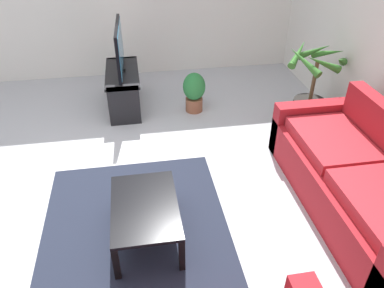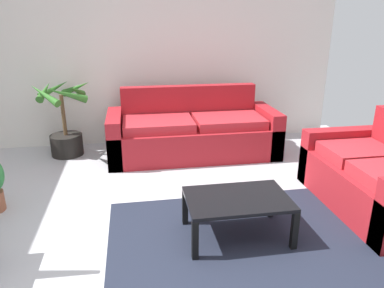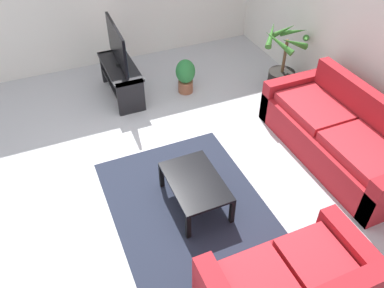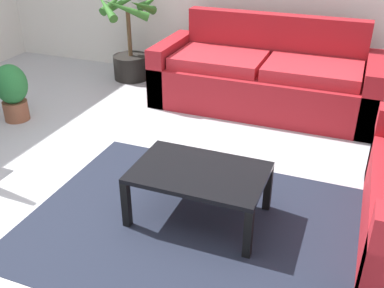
{
  "view_description": "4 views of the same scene",
  "coord_description": "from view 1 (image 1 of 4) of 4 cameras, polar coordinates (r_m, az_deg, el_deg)",
  "views": [
    {
      "loc": [
        3.14,
        0.26,
        2.58
      ],
      "look_at": [
        0.19,
        0.75,
        0.56
      ],
      "focal_mm": 34.89,
      "sensor_mm": 36.0,
      "label": 1
    },
    {
      "loc": [
        -0.07,
        -2.38,
        1.8
      ],
      "look_at": [
        0.45,
        0.73,
        0.7
      ],
      "focal_mm": 33.88,
      "sensor_mm": 36.0,
      "label": 2
    },
    {
      "loc": [
        3.52,
        -0.99,
        3.5
      ],
      "look_at": [
        0.44,
        0.34,
        0.62
      ],
      "focal_mm": 36.51,
      "sensor_mm": 36.0,
      "label": 3
    },
    {
      "loc": [
        1.61,
        -2.07,
        1.89
      ],
      "look_at": [
        0.66,
        0.38,
        0.48
      ],
      "focal_mm": 41.66,
      "sensor_mm": 36.0,
      "label": 4
    }
  ],
  "objects": [
    {
      "name": "tv",
      "position": [
        5.22,
        -11.03,
        14.25
      ],
      "size": [
        1.07,
        0.1,
        0.64
      ],
      "color": "black",
      "rests_on": "tv_stand"
    },
    {
      "name": "area_rug",
      "position": [
        3.51,
        -8.51,
        -13.76
      ],
      "size": [
        2.2,
        1.7,
        0.01
      ],
      "primitive_type": "cube",
      "color": "#1E2333",
      "rests_on": "ground"
    },
    {
      "name": "coffee_table",
      "position": [
        3.28,
        -7.21,
        -9.87
      ],
      "size": [
        0.87,
        0.57,
        0.37
      ],
      "color": "black",
      "rests_on": "ground"
    },
    {
      "name": "ground_plane",
      "position": [
        4.08,
        -11.02,
        -6.1
      ],
      "size": [
        6.6,
        6.6,
        0.0
      ],
      "primitive_type": "plane",
      "color": "#B2B2B7"
    },
    {
      "name": "potted_palm",
      "position": [
        5.2,
        17.8,
        7.58
      ],
      "size": [
        0.81,
        0.82,
        1.03
      ],
      "color": "black",
      "rests_on": "ground"
    },
    {
      "name": "potted_plant_small",
      "position": [
        5.22,
        0.33,
        8.15
      ],
      "size": [
        0.31,
        0.31,
        0.57
      ],
      "color": "brown",
      "rests_on": "ground"
    },
    {
      "name": "tv_stand",
      "position": [
        5.41,
        -10.46,
        9.02
      ],
      "size": [
        1.1,
        0.45,
        0.54
      ],
      "color": "black",
      "rests_on": "ground"
    },
    {
      "name": "couch_main",
      "position": [
        3.89,
        24.38,
        -5.47
      ],
      "size": [
        2.26,
        0.9,
        0.9
      ],
      "color": "maroon",
      "rests_on": "ground"
    }
  ]
}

